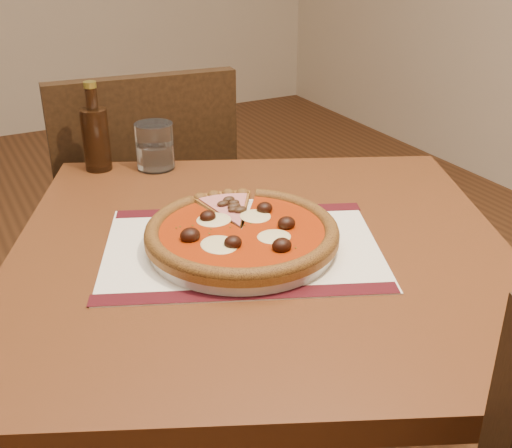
{
  "coord_description": "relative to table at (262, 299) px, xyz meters",
  "views": [
    {
      "loc": [
        0.02,
        -1.04,
        1.23
      ],
      "look_at": [
        0.46,
        -0.22,
        0.78
      ],
      "focal_mm": 45.0,
      "sensor_mm": 36.0,
      "label": 1
    }
  ],
  "objects": [
    {
      "name": "plate",
      "position": [
        -0.03,
        0.01,
        0.11
      ],
      "size": [
        0.29,
        0.29,
        0.02
      ],
      "primitive_type": "cylinder",
      "color": "white",
      "rests_on": "placemat"
    },
    {
      "name": "chair_far",
      "position": [
        0.01,
        0.67,
        -0.13
      ],
      "size": [
        0.47,
        0.47,
        0.91
      ],
      "rotation": [
        0.0,
        0.0,
        3.03
      ],
      "color": "black",
      "rests_on": "ground"
    },
    {
      "name": "ham_slice",
      "position": [
        0.0,
        0.09,
        0.13
      ],
      "size": [
        0.11,
        0.15,
        0.02
      ],
      "rotation": [
        0.0,
        0.0,
        1.35
      ],
      "color": "#9B6725",
      "rests_on": "plate"
    },
    {
      "name": "water_glass",
      "position": [
        -0.03,
        0.41,
        0.15
      ],
      "size": [
        0.1,
        0.1,
        0.1
      ],
      "primitive_type": "cylinder",
      "rotation": [
        0.0,
        0.0,
        -0.37
      ],
      "color": "white",
      "rests_on": "table"
    },
    {
      "name": "pizza",
      "position": [
        -0.03,
        0.01,
        0.13
      ],
      "size": [
        0.31,
        0.31,
        0.04
      ],
      "color": "#9B6725",
      "rests_on": "plate"
    },
    {
      "name": "table",
      "position": [
        0.0,
        0.0,
        0.0
      ],
      "size": [
        1.06,
        1.06,
        0.75
      ],
      "rotation": [
        0.0,
        0.0,
        -0.43
      ],
      "color": "#622E17",
      "rests_on": "ground"
    },
    {
      "name": "bottle",
      "position": [
        -0.14,
        0.46,
        0.17
      ],
      "size": [
        0.05,
        0.05,
        0.18
      ],
      "color": "#351C0D",
      "rests_on": "table"
    },
    {
      "name": "placemat",
      "position": [
        -0.03,
        0.01,
        0.1
      ],
      "size": [
        0.52,
        0.46,
        0.0
      ],
      "primitive_type": "cube",
      "rotation": [
        0.0,
        0.0,
        -0.41
      ],
      "color": "silver",
      "rests_on": "table"
    }
  ]
}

